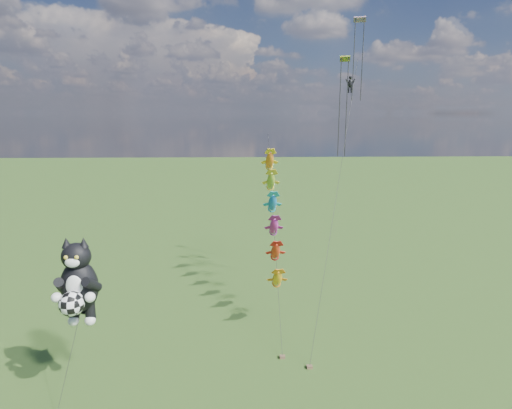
{
  "coord_description": "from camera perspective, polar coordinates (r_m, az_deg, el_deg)",
  "views": [
    {
      "loc": [
        11.82,
        -28.33,
        17.81
      ],
      "look_at": [
        13.14,
        9.33,
        9.78
      ],
      "focal_mm": 30.0,
      "sensor_mm": 36.0,
      "label": 1
    }
  ],
  "objects": [
    {
      "name": "ground",
      "position": [
        35.49,
        -22.44,
        -19.09
      ],
      "size": [
        300.0,
        300.0,
        0.0
      ],
      "primitive_type": "plane",
      "color": "#19380E"
    },
    {
      "name": "fish_windsock_rig",
      "position": [
        38.59,
        2.31,
        -1.38
      ],
      "size": [
        0.91,
        15.97,
        15.79
      ],
      "rotation": [
        0.0,
        0.0,
        0.33
      ],
      "color": "brown",
      "rests_on": "ground"
    },
    {
      "name": "parafoil_rig",
      "position": [
        42.25,
        12.39,
        15.54
      ],
      "size": [
        7.43,
        16.38,
        26.84
      ],
      "rotation": [
        0.0,
        0.0,
        -0.31
      ],
      "color": "brown",
      "rests_on": "ground"
    },
    {
      "name": "cat_kite_rig",
      "position": [
        29.19,
        -22.69,
        -9.62
      ],
      "size": [
        2.79,
        4.27,
        10.4
      ],
      "rotation": [
        0.0,
        0.0,
        -0.31
      ],
      "color": "brown",
      "rests_on": "ground"
    }
  ]
}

